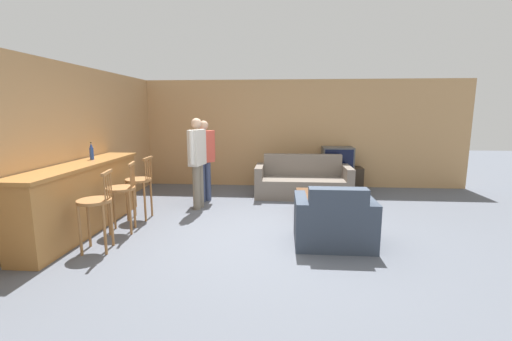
# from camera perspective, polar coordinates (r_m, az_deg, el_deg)

# --- Properties ---
(ground_plane) EXTENTS (24.00, 24.00, 0.00)m
(ground_plane) POSITION_cam_1_polar(r_m,az_deg,el_deg) (5.27, 1.17, -10.74)
(ground_plane) COLOR #565B66
(wall_back) EXTENTS (9.40, 0.08, 2.60)m
(wall_back) POSITION_cam_1_polar(r_m,az_deg,el_deg) (8.49, 2.58, 6.13)
(wall_back) COLOR tan
(wall_back) RESTS_ON ground_plane
(wall_left) EXTENTS (0.08, 8.54, 2.60)m
(wall_left) POSITION_cam_1_polar(r_m,az_deg,el_deg) (7.09, -24.35, 4.52)
(wall_left) COLOR tan
(wall_left) RESTS_ON ground_plane
(bar_counter) EXTENTS (0.55, 2.81, 1.07)m
(bar_counter) POSITION_cam_1_polar(r_m,az_deg,el_deg) (5.94, -26.87, -4.02)
(bar_counter) COLOR #A87038
(bar_counter) RESTS_ON ground_plane
(bar_chair_near) EXTENTS (0.51, 0.51, 1.08)m
(bar_chair_near) POSITION_cam_1_polar(r_m,az_deg,el_deg) (5.01, -25.12, -5.47)
(bar_chair_near) COLOR #996638
(bar_chair_near) RESTS_ON ground_plane
(bar_chair_mid) EXTENTS (0.52, 0.52, 1.08)m
(bar_chair_mid) POSITION_cam_1_polar(r_m,az_deg,el_deg) (5.64, -21.45, -3.57)
(bar_chair_mid) COLOR #996638
(bar_chair_mid) RESTS_ON ground_plane
(bar_chair_far) EXTENTS (0.45, 0.45, 1.08)m
(bar_chair_far) POSITION_cam_1_polar(r_m,az_deg,el_deg) (6.22, -18.85, -2.20)
(bar_chair_far) COLOR #996638
(bar_chair_far) RESTS_ON ground_plane
(couch_far) EXTENTS (2.05, 0.88, 0.90)m
(couch_far) POSITION_cam_1_polar(r_m,az_deg,el_deg) (7.59, 7.77, -1.92)
(couch_far) COLOR #70665B
(couch_far) RESTS_ON ground_plane
(armchair_near) EXTENTS (1.08, 0.84, 0.87)m
(armchair_near) POSITION_cam_1_polar(r_m,az_deg,el_deg) (4.94, 12.85, -8.53)
(armchair_near) COLOR #384251
(armchair_near) RESTS_ON ground_plane
(coffee_table) EXTENTS (0.64, 0.99, 0.40)m
(coffee_table) POSITION_cam_1_polar(r_m,az_deg,el_deg) (6.18, 9.82, -4.38)
(coffee_table) COLOR brown
(coffee_table) RESTS_ON ground_plane
(tv_unit) EXTENTS (1.18, 0.45, 0.54)m
(tv_unit) POSITION_cam_1_polar(r_m,az_deg,el_deg) (8.41, 13.29, -1.25)
(tv_unit) COLOR #2D2319
(tv_unit) RESTS_ON ground_plane
(tv) EXTENTS (0.72, 0.50, 0.48)m
(tv) POSITION_cam_1_polar(r_m,az_deg,el_deg) (8.33, 13.43, 2.19)
(tv) COLOR #4C4C4C
(tv) RESTS_ON tv_unit
(bottle) EXTENTS (0.06, 0.06, 0.29)m
(bottle) POSITION_cam_1_polar(r_m,az_deg,el_deg) (6.23, -25.73, 2.85)
(bottle) COLOR #234293
(bottle) RESTS_ON bar_counter
(person_by_window) EXTENTS (0.40, 0.41, 1.67)m
(person_by_window) POSITION_cam_1_polar(r_m,az_deg,el_deg) (7.08, -8.60, 2.42)
(person_by_window) COLOR #384260
(person_by_window) RESTS_ON ground_plane
(person_by_counter) EXTENTS (0.26, 0.58, 1.73)m
(person_by_counter) POSITION_cam_1_polar(r_m,az_deg,el_deg) (6.55, -9.75, 2.02)
(person_by_counter) COLOR #756B5B
(person_by_counter) RESTS_ON ground_plane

